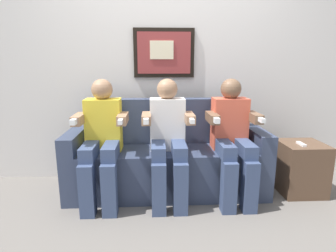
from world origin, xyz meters
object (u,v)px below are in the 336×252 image
(couch, at_px, (167,161))
(person_on_right, at_px, (232,135))
(person_on_left, at_px, (102,137))
(spare_remote_on_table, at_px, (301,144))
(person_in_middle, at_px, (168,136))
(side_table_right, at_px, (300,168))

(couch, height_order, person_on_right, person_on_right)
(person_on_left, bearing_deg, person_on_right, 0.00)
(spare_remote_on_table, bearing_deg, person_on_right, -179.63)
(person_in_middle, bearing_deg, side_table_right, 2.71)
(person_on_right, distance_m, side_table_right, 0.80)
(person_in_middle, bearing_deg, spare_remote_on_table, 0.19)
(person_on_right, xyz_separation_m, side_table_right, (0.71, 0.06, -0.36))
(person_in_middle, distance_m, spare_remote_on_table, 1.25)
(couch, distance_m, person_on_left, 0.68)
(couch, distance_m, person_on_right, 0.68)
(side_table_right, bearing_deg, spare_remote_on_table, -131.83)
(person_on_right, relative_size, spare_remote_on_table, 8.54)
(person_on_left, height_order, spare_remote_on_table, person_on_left)
(person_on_left, relative_size, person_in_middle, 1.00)
(person_on_left, bearing_deg, side_table_right, 1.87)
(person_in_middle, relative_size, spare_remote_on_table, 8.54)
(spare_remote_on_table, bearing_deg, person_in_middle, -179.81)
(person_in_middle, relative_size, side_table_right, 2.22)
(person_on_left, xyz_separation_m, side_table_right, (1.89, 0.06, -0.36))
(person_on_left, bearing_deg, couch, 15.86)
(couch, relative_size, side_table_right, 3.79)
(person_on_right, bearing_deg, spare_remote_on_table, 0.37)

